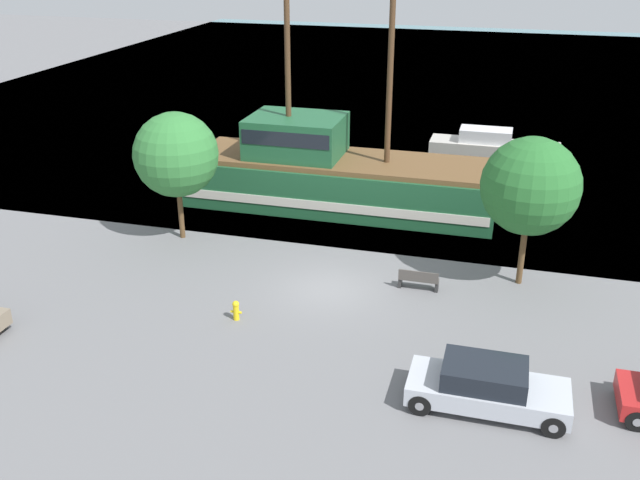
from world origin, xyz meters
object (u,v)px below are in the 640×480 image
pirate_ship (336,175)px  parked_car_curb_front (487,387)px  fire_hydrant (236,310)px  bench_promenade_east (419,280)px  moored_boat_dockside (493,148)px

pirate_ship → parked_car_curb_front: 17.48m
fire_hydrant → bench_promenade_east: bench_promenade_east is taller
pirate_ship → parked_car_curb_front: bearing=-60.8°
pirate_ship → bench_promenade_east: 9.92m
parked_car_curb_front → pirate_ship: bearing=119.2°
bench_promenade_east → pirate_ship: bearing=123.7°
moored_boat_dockside → parked_car_curb_front: (1.19, -25.67, 0.01)m
moored_boat_dockside → parked_car_curb_front: size_ratio=1.66×
pirate_ship → parked_car_curb_front: size_ratio=3.57×
parked_car_curb_front → bench_promenade_east: 7.68m
moored_boat_dockside → parked_car_curb_front: 25.70m
fire_hydrant → bench_promenade_east: size_ratio=0.48×
parked_car_curb_front → bench_promenade_east: bearing=113.4°
pirate_ship → moored_boat_dockside: size_ratio=2.15×
pirate_ship → moored_boat_dockside: 12.79m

